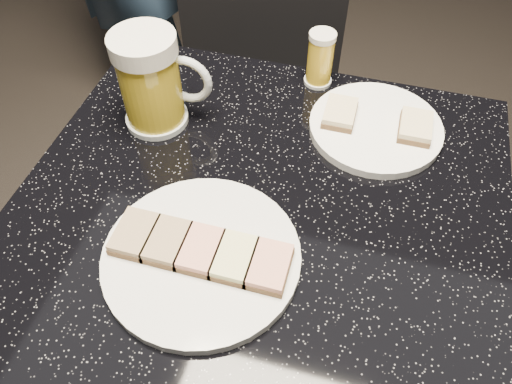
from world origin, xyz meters
TOP-DOWN VIEW (x-y plane):
  - plate_large at (-0.05, -0.09)m, footprint 0.26×0.26m
  - plate_small at (0.14, 0.22)m, footprint 0.21×0.21m
  - table at (0.00, 0.00)m, footprint 0.70×0.70m
  - beer_mug at (-0.21, 0.15)m, footprint 0.14×0.10m
  - beer_tumbler at (0.03, 0.31)m, footprint 0.05×0.05m
  - chair at (-0.16, 0.54)m, footprint 0.45×0.45m
  - canapes_on_plate_large at (-0.05, -0.09)m, footprint 0.23×0.07m
  - canapes_on_plate_small at (0.14, 0.22)m, footprint 0.17×0.07m

SIDE VIEW (x-z plane):
  - chair at x=-0.16m, z-range 0.06..0.94m
  - table at x=0.00m, z-range 0.13..0.88m
  - plate_large at x=-0.05m, z-range 0.75..0.76m
  - plate_small at x=0.14m, z-range 0.75..0.76m
  - canapes_on_plate_large at x=-0.05m, z-range 0.76..0.78m
  - canapes_on_plate_small at x=0.14m, z-range 0.76..0.78m
  - beer_tumbler at x=0.03m, z-range 0.75..0.85m
  - beer_mug at x=-0.21m, z-range 0.75..0.91m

